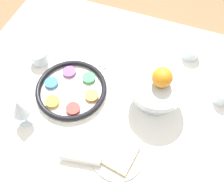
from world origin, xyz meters
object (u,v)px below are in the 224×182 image
object	(u,v)px
bread_plate	(118,154)
cup_far	(39,57)
cup_near	(223,95)
wine_glass	(20,108)
fruit_stand	(157,88)
napkin_roll	(81,157)
orange_fruit	(162,77)
cup_mid	(191,51)
seder_plate	(71,90)

from	to	relation	value
bread_plate	cup_far	size ratio (longest dim) A/B	2.47
cup_near	wine_glass	bearing A→B (deg)	-152.54
fruit_stand	cup_near	bearing A→B (deg)	22.68
bread_plate	napkin_roll	bearing A→B (deg)	-152.13
fruit_stand	wine_glass	bearing A→B (deg)	-149.93
napkin_roll	cup_near	distance (m)	0.58
orange_fruit	napkin_roll	bearing A→B (deg)	-119.69
fruit_stand	cup_mid	size ratio (longest dim) A/B	2.70
orange_fruit	cup_mid	distance (m)	0.31
cup_far	wine_glass	bearing A→B (deg)	-71.65
cup_mid	bread_plate	bearing A→B (deg)	-105.10
napkin_roll	cup_far	distance (m)	0.48
seder_plate	cup_mid	size ratio (longest dim) A/B	3.66
seder_plate	cup_near	bearing A→B (deg)	17.23
wine_glass	napkin_roll	bearing A→B (deg)	-14.59
bread_plate	cup_far	xyz separation A→B (m)	(-0.45, 0.27, 0.02)
napkin_roll	cup_mid	distance (m)	0.64
napkin_roll	cup_mid	xyz separation A→B (m)	(0.26, 0.59, 0.01)
seder_plate	cup_near	size ratio (longest dim) A/B	3.66
napkin_roll	seder_plate	bearing A→B (deg)	121.75
cup_mid	cup_far	size ratio (longest dim) A/B	1.00
seder_plate	cup_far	size ratio (longest dim) A/B	3.66
orange_fruit	bread_plate	size ratio (longest dim) A/B	0.38
orange_fruit	napkin_roll	world-z (taller)	orange_fruit
orange_fruit	cup_mid	size ratio (longest dim) A/B	0.94
orange_fruit	napkin_roll	distance (m)	0.39
cup_near	cup_far	bearing A→B (deg)	-174.18
wine_glass	fruit_stand	size ratio (longest dim) A/B	0.64
cup_near	cup_mid	xyz separation A→B (m)	(-0.16, 0.18, 0.00)
fruit_stand	cup_mid	distance (m)	0.30
napkin_roll	cup_far	world-z (taller)	cup_far
bread_plate	cup_far	world-z (taller)	cup_far
wine_glass	napkin_roll	size ratio (longest dim) A/B	0.91
napkin_roll	cup_near	world-z (taller)	cup_near
orange_fruit	bread_plate	distance (m)	0.30
seder_plate	bread_plate	distance (m)	0.31
cup_mid	orange_fruit	bearing A→B (deg)	-105.55
fruit_stand	cup_near	xyz separation A→B (m)	(0.24, 0.10, -0.07)
cup_near	cup_far	size ratio (longest dim) A/B	1.00
orange_fruit	cup_far	size ratio (longest dim) A/B	0.94
seder_plate	cup_far	bearing A→B (deg)	153.29
seder_plate	fruit_stand	distance (m)	0.34
napkin_roll	cup_far	xyz separation A→B (m)	(-0.34, 0.33, 0.01)
cup_near	bread_plate	bearing A→B (deg)	-130.68
seder_plate	wine_glass	bearing A→B (deg)	-121.19
wine_glass	cup_near	distance (m)	0.75
fruit_stand	napkin_roll	distance (m)	0.36
seder_plate	orange_fruit	size ratio (longest dim) A/B	3.90
fruit_stand	cup_near	size ratio (longest dim) A/B	2.70
fruit_stand	cup_far	bearing A→B (deg)	177.17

